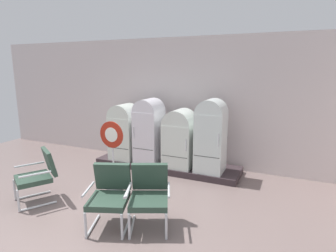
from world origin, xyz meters
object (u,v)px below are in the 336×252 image
at_px(refrigerator_1, 149,129).
at_px(armchair_left, 39,173).
at_px(refrigerator_0, 124,130).
at_px(sign_stand, 113,155).
at_px(refrigerator_3, 211,134).
at_px(refrigerator_2, 180,137).
at_px(armchair_center, 110,193).
at_px(armchair_right, 149,193).

relative_size(refrigerator_1, armchair_left, 1.63).
bearing_deg(refrigerator_0, armchair_left, -97.65).
bearing_deg(sign_stand, refrigerator_3, 43.55).
bearing_deg(refrigerator_3, sign_stand, -136.45).
bearing_deg(sign_stand, refrigerator_2, 61.50).
height_order(refrigerator_0, refrigerator_2, refrigerator_0).
bearing_deg(armchair_left, armchair_center, -5.12).
xyz_separation_m(refrigerator_0, refrigerator_1, (0.70, 0.02, 0.09)).
bearing_deg(armchair_left, refrigerator_2, 52.97).
bearing_deg(refrigerator_1, armchair_right, -62.32).
bearing_deg(refrigerator_3, armchair_right, -98.05).
bearing_deg(armchair_center, sign_stand, 122.62).
relative_size(armchair_right, sign_stand, 0.67).
bearing_deg(refrigerator_1, armchair_center, -75.55).
height_order(refrigerator_0, armchair_left, refrigerator_0).
bearing_deg(refrigerator_0, refrigerator_1, 1.39).
bearing_deg(refrigerator_1, refrigerator_2, -0.14).
bearing_deg(refrigerator_0, armchair_center, -61.96).
distance_m(refrigerator_2, armchair_left, 3.07).
xyz_separation_m(refrigerator_2, armchair_left, (-1.84, -2.43, -0.33)).
relative_size(armchair_right, armchair_center, 1.00).
bearing_deg(armchair_left, refrigerator_1, 67.13).
distance_m(refrigerator_1, refrigerator_2, 0.82).
height_order(refrigerator_2, sign_stand, refrigerator_2).
height_order(refrigerator_1, armchair_right, refrigerator_1).
bearing_deg(refrigerator_1, refrigerator_3, -0.89).
height_order(refrigerator_2, armchair_left, refrigerator_2).
distance_m(refrigerator_2, refrigerator_3, 0.77).
xyz_separation_m(refrigerator_0, armchair_left, (-0.32, -2.42, -0.36)).
xyz_separation_m(refrigerator_0, armchair_center, (1.37, -2.57, -0.36)).
xyz_separation_m(refrigerator_3, armchair_right, (-0.33, -2.32, -0.48)).
height_order(armchair_left, armchair_center, same).
bearing_deg(refrigerator_3, refrigerator_2, 178.30).
relative_size(refrigerator_0, refrigerator_3, 0.86).
bearing_deg(refrigerator_1, refrigerator_0, -178.61).
height_order(refrigerator_0, refrigerator_3, refrigerator_3).
bearing_deg(armchair_center, refrigerator_1, 104.45).
xyz_separation_m(refrigerator_0, refrigerator_2, (1.51, 0.02, -0.03)).
distance_m(refrigerator_2, armchair_right, 2.40).
bearing_deg(armchair_left, sign_stand, 42.12).
relative_size(refrigerator_3, armchair_right, 1.69).
bearing_deg(refrigerator_2, refrigerator_3, -1.70).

